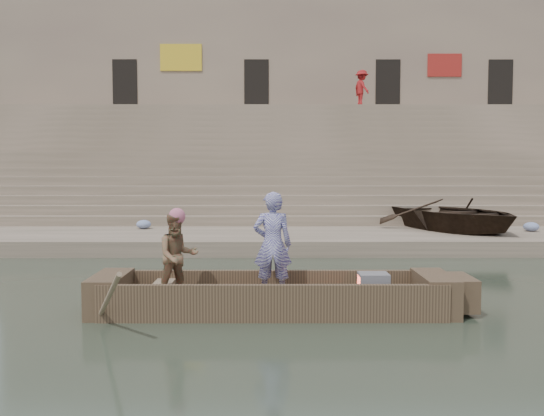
{
  "coord_description": "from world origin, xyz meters",
  "views": [
    {
      "loc": [
        -1.26,
        -9.25,
        2.31
      ],
      "look_at": [
        -1.22,
        3.82,
        1.4
      ],
      "focal_mm": 40.83,
      "sensor_mm": 36.0,
      "label": 1
    }
  ],
  "objects_px": {
    "beached_rowboat": "(455,214)",
    "pedestrian": "(362,88)",
    "rowing_man": "(177,256)",
    "main_rowboat": "(273,305)",
    "television": "(373,286)",
    "standing_man": "(272,244)"
  },
  "relations": [
    {
      "from": "standing_man",
      "to": "beached_rowboat",
      "type": "height_order",
      "value": "standing_man"
    },
    {
      "from": "rowing_man",
      "to": "beached_rowboat",
      "type": "bearing_deg",
      "value": 27.06
    },
    {
      "from": "main_rowboat",
      "to": "beached_rowboat",
      "type": "bearing_deg",
      "value": 57.31
    },
    {
      "from": "rowing_man",
      "to": "pedestrian",
      "type": "relative_size",
      "value": 0.76
    },
    {
      "from": "main_rowboat",
      "to": "standing_man",
      "type": "distance_m",
      "value": 0.96
    },
    {
      "from": "standing_man",
      "to": "television",
      "type": "height_order",
      "value": "standing_man"
    },
    {
      "from": "beached_rowboat",
      "to": "pedestrian",
      "type": "relative_size",
      "value": 2.56
    },
    {
      "from": "main_rowboat",
      "to": "standing_man",
      "type": "height_order",
      "value": "standing_man"
    },
    {
      "from": "main_rowboat",
      "to": "beached_rowboat",
      "type": "height_order",
      "value": "beached_rowboat"
    },
    {
      "from": "standing_man",
      "to": "television",
      "type": "bearing_deg",
      "value": 175.9
    },
    {
      "from": "beached_rowboat",
      "to": "pedestrian",
      "type": "xyz_separation_m",
      "value": [
        -0.88,
        12.92,
        5.22
      ]
    },
    {
      "from": "standing_man",
      "to": "pedestrian",
      "type": "distance_m",
      "value": 22.2
    },
    {
      "from": "standing_man",
      "to": "beached_rowboat",
      "type": "bearing_deg",
      "value": -122.57
    },
    {
      "from": "rowing_man",
      "to": "television",
      "type": "height_order",
      "value": "rowing_man"
    },
    {
      "from": "main_rowboat",
      "to": "pedestrian",
      "type": "height_order",
      "value": "pedestrian"
    },
    {
      "from": "standing_man",
      "to": "rowing_man",
      "type": "height_order",
      "value": "standing_man"
    },
    {
      "from": "main_rowboat",
      "to": "television",
      "type": "relative_size",
      "value": 10.87
    },
    {
      "from": "television",
      "to": "beached_rowboat",
      "type": "relative_size",
      "value": 0.1
    },
    {
      "from": "standing_man",
      "to": "rowing_man",
      "type": "xyz_separation_m",
      "value": [
        -1.48,
        -0.18,
        -0.16
      ]
    },
    {
      "from": "rowing_man",
      "to": "pedestrian",
      "type": "xyz_separation_m",
      "value": [
        5.96,
        21.34,
        5.2
      ]
    },
    {
      "from": "rowing_man",
      "to": "pedestrian",
      "type": "height_order",
      "value": "pedestrian"
    },
    {
      "from": "main_rowboat",
      "to": "pedestrian",
      "type": "xyz_separation_m",
      "value": [
        4.49,
        21.28,
        5.99
      ]
    }
  ]
}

